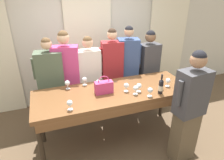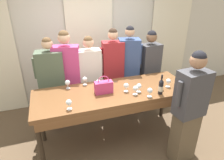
{
  "view_description": "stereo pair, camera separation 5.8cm",
  "coord_description": "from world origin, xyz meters",
  "px_view_note": "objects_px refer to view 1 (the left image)",
  "views": [
    {
      "loc": [
        -0.95,
        -2.63,
        2.49
      ],
      "look_at": [
        0.0,
        0.09,
        1.14
      ],
      "focal_mm": 32.0,
      "sensor_mm": 36.0,
      "label": 1
    },
    {
      "loc": [
        -0.9,
        -2.65,
        2.49
      ],
      "look_at": [
        0.0,
        0.09,
        1.14
      ],
      "focal_mm": 32.0,
      "sensor_mm": 36.0,
      "label": 2
    }
  ],
  "objects_px": {
    "tasting_bar": "(114,96)",
    "wine_glass_back_left": "(139,86)",
    "wine_glass_near_host": "(136,88)",
    "guest_olive_jacket": "(52,86)",
    "wine_bottle": "(161,86)",
    "wine_glass_back_right": "(168,81)",
    "wine_glass_front_left": "(161,83)",
    "wine_glass_front_right": "(67,83)",
    "guest_navy_coat": "(128,72)",
    "guest_striped_shirt": "(112,74)",
    "wine_glass_front_mid": "(98,82)",
    "wine_glass_by_bottle": "(84,80)",
    "guest_pink_top": "(68,80)",
    "guest_beige_cap": "(148,72)",
    "wine_glass_center_right": "(150,90)",
    "wine_glass_center_mid": "(126,86)",
    "host_pouring": "(189,109)",
    "wine_glass_back_mid": "(189,83)",
    "handbag": "(104,87)",
    "guest_cream_sweater": "(90,80)",
    "wine_glass_center_left": "(70,103)"
  },
  "relations": [
    {
      "from": "tasting_bar",
      "to": "wine_glass_back_left",
      "type": "relative_size",
      "value": 17.56
    },
    {
      "from": "wine_glass_near_host",
      "to": "guest_olive_jacket",
      "type": "relative_size",
      "value": 0.08
    },
    {
      "from": "wine_bottle",
      "to": "wine_glass_back_right",
      "type": "bearing_deg",
      "value": 35.05
    },
    {
      "from": "wine_glass_front_left",
      "to": "wine_glass_back_left",
      "type": "bearing_deg",
      "value": 174.27
    },
    {
      "from": "wine_glass_front_right",
      "to": "guest_navy_coat",
      "type": "bearing_deg",
      "value": 18.49
    },
    {
      "from": "guest_striped_shirt",
      "to": "wine_glass_front_mid",
      "type": "bearing_deg",
      "value": -128.11
    },
    {
      "from": "wine_glass_front_mid",
      "to": "guest_olive_jacket",
      "type": "relative_size",
      "value": 0.08
    },
    {
      "from": "wine_glass_near_host",
      "to": "wine_glass_by_bottle",
      "type": "xyz_separation_m",
      "value": [
        -0.67,
        0.57,
        -0.0
      ]
    },
    {
      "from": "wine_bottle",
      "to": "wine_glass_front_mid",
      "type": "xyz_separation_m",
      "value": [
        -0.85,
        0.5,
        -0.02
      ]
    },
    {
      "from": "tasting_bar",
      "to": "wine_glass_back_right",
      "type": "bearing_deg",
      "value": -7.85
    },
    {
      "from": "wine_glass_by_bottle",
      "to": "guest_pink_top",
      "type": "height_order",
      "value": "guest_pink_top"
    },
    {
      "from": "wine_glass_back_left",
      "to": "guest_beige_cap",
      "type": "relative_size",
      "value": 0.08
    },
    {
      "from": "wine_bottle",
      "to": "guest_navy_coat",
      "type": "height_order",
      "value": "guest_navy_coat"
    },
    {
      "from": "wine_glass_center_right",
      "to": "guest_striped_shirt",
      "type": "xyz_separation_m",
      "value": [
        -0.23,
        1.07,
        -0.15
      ]
    },
    {
      "from": "wine_glass_front_mid",
      "to": "wine_glass_center_mid",
      "type": "bearing_deg",
      "value": -34.62
    },
    {
      "from": "guest_striped_shirt",
      "to": "guest_navy_coat",
      "type": "distance_m",
      "value": 0.33
    },
    {
      "from": "wine_glass_center_mid",
      "to": "host_pouring",
      "type": "xyz_separation_m",
      "value": [
        0.7,
        -0.65,
        -0.18
      ]
    },
    {
      "from": "wine_bottle",
      "to": "guest_striped_shirt",
      "type": "bearing_deg",
      "value": 112.19
    },
    {
      "from": "wine_glass_front_right",
      "to": "wine_glass_by_bottle",
      "type": "distance_m",
      "value": 0.29
    },
    {
      "from": "wine_glass_back_mid",
      "to": "wine_glass_by_bottle",
      "type": "height_order",
      "value": "same"
    },
    {
      "from": "wine_glass_front_mid",
      "to": "wine_glass_back_left",
      "type": "height_order",
      "value": "same"
    },
    {
      "from": "wine_bottle",
      "to": "handbag",
      "type": "bearing_deg",
      "value": 159.57
    },
    {
      "from": "wine_glass_front_mid",
      "to": "guest_cream_sweater",
      "type": "xyz_separation_m",
      "value": [
        -0.03,
        0.55,
        -0.2
      ]
    },
    {
      "from": "wine_glass_back_right",
      "to": "guest_olive_jacket",
      "type": "distance_m",
      "value": 2.02
    },
    {
      "from": "wine_bottle",
      "to": "wine_glass_back_left",
      "type": "xyz_separation_m",
      "value": [
        -0.29,
        0.16,
        -0.02
      ]
    },
    {
      "from": "handbag",
      "to": "guest_striped_shirt",
      "type": "xyz_separation_m",
      "value": [
        0.39,
        0.74,
        -0.15
      ]
    },
    {
      "from": "wine_glass_center_mid",
      "to": "wine_glass_center_right",
      "type": "bearing_deg",
      "value": -43.69
    },
    {
      "from": "wine_glass_front_right",
      "to": "wine_glass_by_bottle",
      "type": "bearing_deg",
      "value": 8.31
    },
    {
      "from": "wine_glass_center_right",
      "to": "wine_glass_back_mid",
      "type": "bearing_deg",
      "value": 1.49
    },
    {
      "from": "handbag",
      "to": "guest_olive_jacket",
      "type": "relative_size",
      "value": 0.16
    },
    {
      "from": "handbag",
      "to": "wine_glass_back_left",
      "type": "relative_size",
      "value": 2.0
    },
    {
      "from": "wine_glass_center_right",
      "to": "guest_cream_sweater",
      "type": "xyz_separation_m",
      "value": [
        -0.68,
        1.07,
        -0.2
      ]
    },
    {
      "from": "guest_striped_shirt",
      "to": "host_pouring",
      "type": "bearing_deg",
      "value": -66.02
    },
    {
      "from": "wine_glass_center_mid",
      "to": "wine_glass_back_right",
      "type": "bearing_deg",
      "value": -5.12
    },
    {
      "from": "wine_glass_back_mid",
      "to": "wine_glass_near_host",
      "type": "relative_size",
      "value": 1.0
    },
    {
      "from": "guest_cream_sweater",
      "to": "host_pouring",
      "type": "bearing_deg",
      "value": -52.96
    },
    {
      "from": "wine_glass_front_right",
      "to": "wine_glass_back_mid",
      "type": "bearing_deg",
      "value": -18.98
    },
    {
      "from": "host_pouring",
      "to": "guest_striped_shirt",
      "type": "bearing_deg",
      "value": 113.98
    },
    {
      "from": "wine_glass_by_bottle",
      "to": "guest_navy_coat",
      "type": "height_order",
      "value": "guest_navy_coat"
    },
    {
      "from": "wine_bottle",
      "to": "handbag",
      "type": "xyz_separation_m",
      "value": [
        -0.82,
        0.31,
        -0.02
      ]
    },
    {
      "from": "wine_glass_center_mid",
      "to": "guest_pink_top",
      "type": "relative_size",
      "value": 0.08
    },
    {
      "from": "wine_glass_center_right",
      "to": "guest_cream_sweater",
      "type": "height_order",
      "value": "guest_cream_sweater"
    },
    {
      "from": "host_pouring",
      "to": "wine_glass_center_left",
      "type": "bearing_deg",
      "value": 165.13
    },
    {
      "from": "guest_navy_coat",
      "to": "guest_beige_cap",
      "type": "xyz_separation_m",
      "value": [
        0.46,
        0.0,
        -0.05
      ]
    },
    {
      "from": "wine_glass_center_left",
      "to": "guest_striped_shirt",
      "type": "distance_m",
      "value": 1.42
    },
    {
      "from": "wine_glass_by_bottle",
      "to": "guest_pink_top",
      "type": "relative_size",
      "value": 0.08
    },
    {
      "from": "wine_glass_center_mid",
      "to": "wine_glass_back_right",
      "type": "height_order",
      "value": "same"
    },
    {
      "from": "guest_pink_top",
      "to": "guest_striped_shirt",
      "type": "height_order",
      "value": "guest_pink_top"
    },
    {
      "from": "guest_cream_sweater",
      "to": "guest_navy_coat",
      "type": "distance_m",
      "value": 0.78
    },
    {
      "from": "guest_beige_cap",
      "to": "wine_glass_front_right",
      "type": "bearing_deg",
      "value": -166.29
    }
  ]
}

